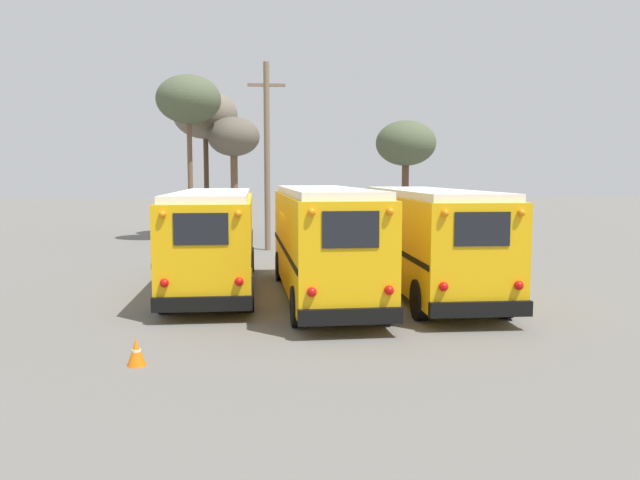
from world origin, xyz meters
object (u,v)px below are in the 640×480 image
(bare_tree_0, at_px, (234,139))
(bare_tree_1, at_px, (189,101))
(bare_tree_2, at_px, (406,144))
(school_bus_0, at_px, (214,236))
(traffic_cone, at_px, (136,352))
(school_bus_1, at_px, (323,239))
(school_bus_2, at_px, (427,237))
(utility_pole, at_px, (267,154))
(bare_tree_3, at_px, (205,115))

(bare_tree_0, bearing_deg, bare_tree_1, -151.78)
(bare_tree_2, bearing_deg, school_bus_0, -123.05)
(bare_tree_0, relative_size, bare_tree_2, 1.02)
(bare_tree_1, height_order, traffic_cone, bare_tree_1)
(bare_tree_0, bearing_deg, school_bus_1, -79.99)
(school_bus_2, bearing_deg, utility_pole, 112.15)
(school_bus_1, bearing_deg, school_bus_2, 10.77)
(utility_pole, bearing_deg, school_bus_0, -100.71)
(school_bus_2, height_order, bare_tree_2, bare_tree_2)
(school_bus_2, relative_size, bare_tree_2, 1.49)
(school_bus_0, height_order, bare_tree_0, bare_tree_0)
(school_bus_0, xyz_separation_m, bare_tree_2, (9.97, 15.33, 3.69))
(utility_pole, xyz_separation_m, bare_tree_3, (-3.45, 7.48, 2.49))
(bare_tree_0, relative_size, bare_tree_1, 0.77)
(school_bus_2, distance_m, bare_tree_1, 19.05)
(school_bus_0, bearing_deg, school_bus_2, -11.40)
(school_bus_0, distance_m, traffic_cone, 8.30)
(bare_tree_3, bearing_deg, school_bus_2, -66.81)
(school_bus_0, relative_size, school_bus_2, 0.97)
(school_bus_0, relative_size, bare_tree_1, 1.09)
(bare_tree_0, height_order, bare_tree_1, bare_tree_1)
(bare_tree_1, xyz_separation_m, bare_tree_3, (0.63, 3.10, -0.49))
(traffic_cone, bearing_deg, school_bus_0, 83.10)
(bare_tree_0, bearing_deg, school_bus_2, -69.41)
(bare_tree_0, xyz_separation_m, traffic_cone, (-1.15, -23.90, -5.39))
(utility_pole, height_order, bare_tree_0, utility_pole)
(school_bus_2, height_order, bare_tree_1, bare_tree_1)
(utility_pole, relative_size, bare_tree_1, 1.00)
(school_bus_1, distance_m, bare_tree_3, 20.88)
(school_bus_1, xyz_separation_m, utility_pole, (-1.38, 12.11, 2.87))
(school_bus_1, bearing_deg, bare_tree_0, 100.01)
(school_bus_1, distance_m, bare_tree_1, 18.33)
(bare_tree_0, relative_size, traffic_cone, 12.85)
(school_bus_2, distance_m, bare_tree_2, 17.39)
(school_bus_0, height_order, bare_tree_2, bare_tree_2)
(school_bus_2, bearing_deg, bare_tree_1, 118.91)
(utility_pole, distance_m, bare_tree_1, 6.69)
(school_bus_0, relative_size, utility_pole, 1.10)
(bare_tree_1, relative_size, bare_tree_2, 1.33)
(school_bus_1, bearing_deg, traffic_cone, -124.81)
(school_bus_0, distance_m, bare_tree_2, 18.66)
(school_bus_2, bearing_deg, bare_tree_0, 110.59)
(school_bus_0, height_order, bare_tree_1, bare_tree_1)
(school_bus_2, relative_size, utility_pole, 1.13)
(school_bus_1, height_order, bare_tree_3, bare_tree_3)
(school_bus_0, xyz_separation_m, school_bus_2, (6.60, -1.33, 0.05))
(utility_pole, xyz_separation_m, bare_tree_2, (8.05, 5.18, 0.74))
(school_bus_2, distance_m, traffic_cone, 10.28)
(bare_tree_2, bearing_deg, bare_tree_3, 168.67)
(bare_tree_0, distance_m, bare_tree_2, 9.82)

